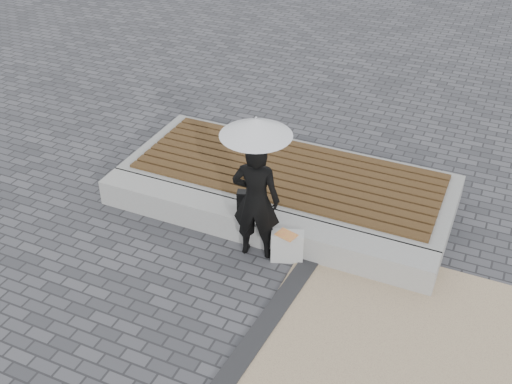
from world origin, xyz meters
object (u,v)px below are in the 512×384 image
seating_ledge (257,226)px  parasol (256,127)px  canvas_tote (287,246)px  handbag (251,200)px  woman (256,200)px

seating_ledge → parasol: (0.13, -0.31, 1.74)m
canvas_tote → parasol: bearing=165.2°
handbag → canvas_tote: size_ratio=0.85×
handbag → seating_ledge: bearing=-53.9°
handbag → woman: bearing=-74.4°
woman → handbag: 0.59m
seating_ledge → woman: size_ratio=2.87×
parasol → handbag: size_ratio=3.00×
seating_ledge → handbag: 0.37m
woman → parasol: bearing=180.0°
woman → parasol: 1.07m
seating_ledge → handbag: handbag is taller
seating_ledge → handbag: size_ratio=13.03×
woman → handbag: (-0.26, 0.41, -0.34)m
seating_ledge → canvas_tote: canvas_tote is taller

